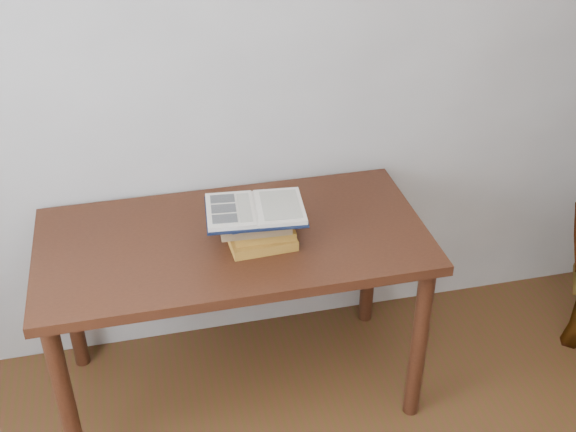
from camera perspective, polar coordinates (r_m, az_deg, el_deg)
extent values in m
cube|color=beige|center=(2.61, -4.72, 13.54)|extent=(3.50, 0.04, 2.60)
cube|color=#3F1D0F|center=(2.54, -4.36, -1.95)|extent=(1.36, 0.68, 0.04)
cylinder|color=#3F1D0F|center=(2.57, -17.13, -13.92)|extent=(0.06, 0.06, 0.69)
cylinder|color=#3F1D0F|center=(2.71, 10.30, -9.91)|extent=(0.06, 0.06, 0.69)
cylinder|color=#3F1D0F|center=(2.99, -16.87, -6.18)|extent=(0.06, 0.06, 0.69)
cylinder|color=#3F1D0F|center=(3.11, 6.46, -3.11)|extent=(0.06, 0.06, 0.69)
cube|color=gold|center=(2.49, -2.15, -1.76)|extent=(0.23, 0.18, 0.04)
cube|color=gold|center=(2.47, -2.00, -1.10)|extent=(0.21, 0.14, 0.03)
cube|color=#936B4C|center=(2.46, -2.71, -0.42)|extent=(0.25, 0.17, 0.03)
cube|color=#1A2C4E|center=(2.45, -2.50, 0.27)|extent=(0.24, 0.18, 0.03)
cube|color=black|center=(2.41, -2.61, 0.34)|extent=(0.35, 0.26, 0.01)
cube|color=beige|center=(2.40, -4.58, 0.44)|extent=(0.18, 0.23, 0.01)
cube|color=beige|center=(2.42, -0.67, 0.73)|extent=(0.18, 0.23, 0.01)
cylinder|color=beige|center=(2.41, -2.62, 0.55)|extent=(0.03, 0.22, 0.01)
cube|color=black|center=(2.45, -5.21, 1.38)|extent=(0.09, 0.06, 0.00)
cube|color=black|center=(2.40, -5.12, 0.61)|extent=(0.09, 0.06, 0.00)
cube|color=black|center=(2.35, -5.02, -0.20)|extent=(0.09, 0.06, 0.00)
cube|color=beige|center=(2.40, -3.46, 0.69)|extent=(0.06, 0.18, 0.00)
cube|color=beige|center=(2.41, -0.59, 0.91)|extent=(0.14, 0.19, 0.00)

